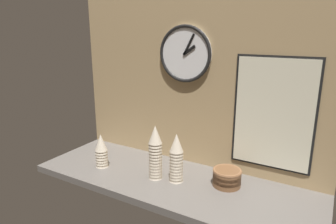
# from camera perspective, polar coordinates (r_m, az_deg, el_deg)

# --- Properties ---
(ground_plane) EXTENTS (1.60, 0.56, 0.04)m
(ground_plane) POSITION_cam_1_polar(r_m,az_deg,el_deg) (1.74, 0.77, -13.05)
(ground_plane) COLOR slate
(wall_tiled_back) EXTENTS (1.60, 0.03, 1.05)m
(wall_tiled_back) POSITION_cam_1_polar(r_m,az_deg,el_deg) (1.79, 5.05, 6.22)
(wall_tiled_back) COLOR tan
(wall_tiled_back) RESTS_ON ground_plane
(cup_stack_center) EXTENTS (0.08, 0.08, 0.31)m
(cup_stack_center) POSITION_cam_1_polar(r_m,az_deg,el_deg) (1.67, -2.42, -7.66)
(cup_stack_center) COLOR beige
(cup_stack_center) RESTS_ON ground_plane
(cup_stack_left) EXTENTS (0.08, 0.08, 0.21)m
(cup_stack_left) POSITION_cam_1_polar(r_m,az_deg,el_deg) (1.87, -12.58, -7.17)
(cup_stack_left) COLOR beige
(cup_stack_left) RESTS_ON ground_plane
(cup_stack_center_right) EXTENTS (0.08, 0.08, 0.28)m
(cup_stack_center_right) POSITION_cam_1_polar(r_m,az_deg,el_deg) (1.64, 1.61, -8.72)
(cup_stack_center_right) COLOR beige
(cup_stack_center_right) RESTS_ON ground_plane
(bowl_stack_right) EXTENTS (0.15, 0.15, 0.09)m
(bowl_stack_right) POSITION_cam_1_polar(r_m,az_deg,el_deg) (1.66, 11.15, -12.02)
(bowl_stack_right) COLOR brown
(bowl_stack_right) RESTS_ON ground_plane
(wall_clock) EXTENTS (0.33, 0.03, 0.33)m
(wall_clock) POSITION_cam_1_polar(r_m,az_deg,el_deg) (1.77, 3.25, 11.00)
(wall_clock) COLOR white
(menu_board) EXTENTS (0.42, 0.01, 0.61)m
(menu_board) POSITION_cam_1_polar(r_m,az_deg,el_deg) (1.66, 19.41, -0.39)
(menu_board) COLOR black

